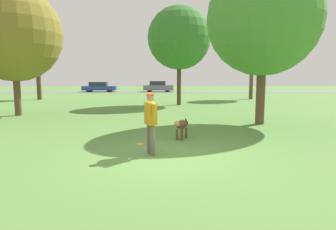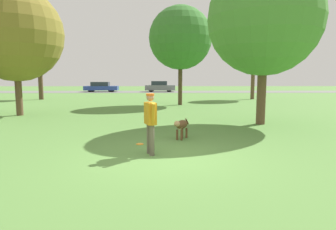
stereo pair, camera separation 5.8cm
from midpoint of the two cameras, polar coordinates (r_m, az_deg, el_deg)
name	(u,v)px [view 1 (the left image)]	position (r m, az deg, el deg)	size (l,w,h in m)	color
ground_plane	(166,158)	(7.47, -0.53, -8.13)	(120.00, 120.00, 0.00)	#56843D
far_road_strip	(162,92)	(41.02, -1.27, 4.44)	(120.00, 6.00, 0.01)	slate
person	(151,119)	(7.61, -3.55, -0.74)	(0.35, 0.68, 1.57)	#665B4C
dog	(181,125)	(9.58, 2.36, -1.98)	(0.58, 1.01, 0.64)	brown
frisbee	(140,144)	(8.95, -5.59, -5.53)	(0.22, 0.22, 0.02)	orange
tree_near_right	(263,19)	(13.39, 17.59, 17.03)	(4.64, 4.64, 6.67)	brown
tree_far_left	(37,57)	(29.10, -23.67, 10.03)	(2.65, 2.65, 5.09)	#4C3826
tree_mid_center	(179,38)	(21.69, 2.06, 14.46)	(4.44, 4.44, 6.95)	#4C3826
tree_far_right	(253,44)	(28.47, 15.74, 12.96)	(3.37, 3.37, 6.69)	brown
tree_near_left	(14,34)	(17.46, -27.43, 13.51)	(4.78, 4.78, 6.53)	brown
parked_car_blue	(99,87)	(42.00, -12.98, 5.23)	(4.55, 1.82, 1.35)	#284293
parked_car_grey	(158,87)	(41.05, -1.87, 5.43)	(4.14, 1.88, 1.46)	slate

